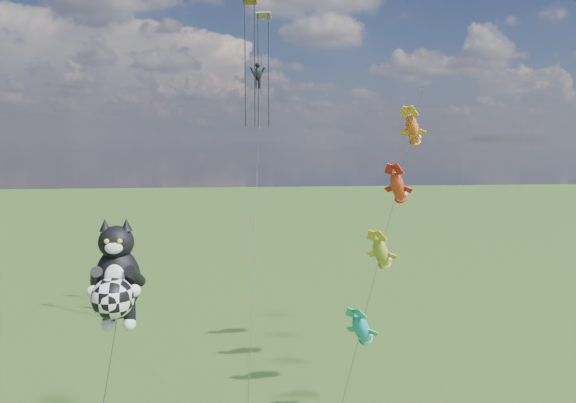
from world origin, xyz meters
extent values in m
ellipsoid|color=black|center=(5.01, 2.07, 8.67)|extent=(2.29, 2.08, 2.75)
ellipsoid|color=black|center=(5.01, 1.98, 10.30)|extent=(1.81, 1.73, 1.39)
cone|color=black|center=(4.58, 1.98, 11.03)|extent=(0.61, 0.61, 0.52)
cone|color=black|center=(5.44, 1.98, 11.03)|extent=(0.61, 0.61, 0.52)
ellipsoid|color=white|center=(5.01, 1.42, 10.17)|extent=(0.80, 0.58, 0.50)
ellipsoid|color=white|center=(5.01, 1.42, 8.93)|extent=(0.92, 0.59, 1.13)
sphere|color=gold|center=(4.76, 1.36, 10.46)|extent=(0.21, 0.21, 0.21)
sphere|color=gold|center=(5.27, 1.36, 10.46)|extent=(0.21, 0.21, 0.21)
sphere|color=white|center=(4.20, 1.16, 8.45)|extent=(0.52, 0.52, 0.52)
sphere|color=white|center=(5.83, 1.16, 8.45)|extent=(0.52, 0.52, 0.52)
sphere|color=white|center=(4.58, 1.94, 6.82)|extent=(0.55, 0.55, 0.55)
sphere|color=white|center=(5.44, 1.94, 6.82)|extent=(0.55, 0.55, 0.55)
sphere|color=white|center=(5.01, 0.90, 8.24)|extent=(1.69, 1.69, 1.69)
cylinder|color=black|center=(18.07, 7.97, 9.08)|extent=(8.72, 13.25, 17.87)
ellipsoid|color=#1988BF|center=(16.16, 5.06, 5.15)|extent=(1.79, 2.16, 2.21)
ellipsoid|color=green|center=(17.78, 7.53, 8.48)|extent=(1.79, 2.16, 2.21)
ellipsoid|color=#E55619|center=(19.40, 9.99, 11.81)|extent=(1.79, 2.16, 2.21)
ellipsoid|color=red|center=(21.02, 12.46, 15.15)|extent=(1.79, 2.16, 2.21)
cylinder|color=black|center=(11.29, 11.23, 11.78)|extent=(2.02, 16.98, 23.28)
cube|color=#269214|center=(11.20, 16.74, 23.63)|extent=(1.00, 0.66, 0.49)
cylinder|color=black|center=(10.88, 16.74, 19.42)|extent=(0.08, 0.08, 8.41)
cylinder|color=black|center=(11.52, 16.74, 19.42)|extent=(0.08, 0.08, 8.41)
cube|color=blue|center=(12.29, 19.71, 23.33)|extent=(1.16, 0.72, 0.52)
cylinder|color=black|center=(11.91, 19.71, 19.26)|extent=(0.08, 0.08, 8.14)
cylinder|color=black|center=(12.67, 19.71, 19.26)|extent=(0.08, 0.08, 8.14)
camera|label=1|loc=(9.65, -21.48, 14.53)|focal=35.00mm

